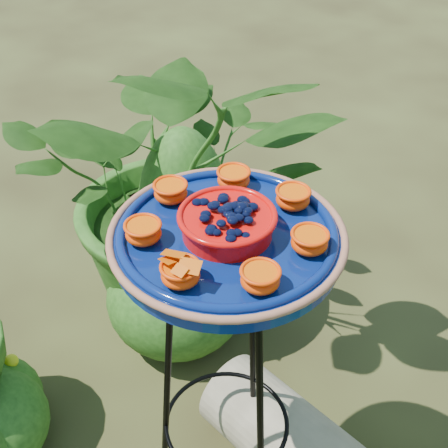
% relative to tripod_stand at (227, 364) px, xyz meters
% --- Properties ---
extents(tripod_stand, '(0.37, 0.37, 0.79)m').
position_rel_tripod_stand_xyz_m(tripod_stand, '(0.00, 0.00, 0.00)').
color(tripod_stand, black).
rests_on(tripod_stand, ground).
extents(feeder_dish, '(0.51, 0.51, 0.09)m').
position_rel_tripod_stand_xyz_m(feeder_dish, '(0.00, -0.00, 0.35)').
color(feeder_dish, navy).
rests_on(feeder_dish, tripod_stand).
extents(shrub_back_left, '(1.14, 1.14, 0.96)m').
position_rel_tripod_stand_xyz_m(shrub_back_left, '(-0.58, 0.35, 0.00)').
color(shrub_back_left, '#1D4412').
rests_on(shrub_back_left, ground).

